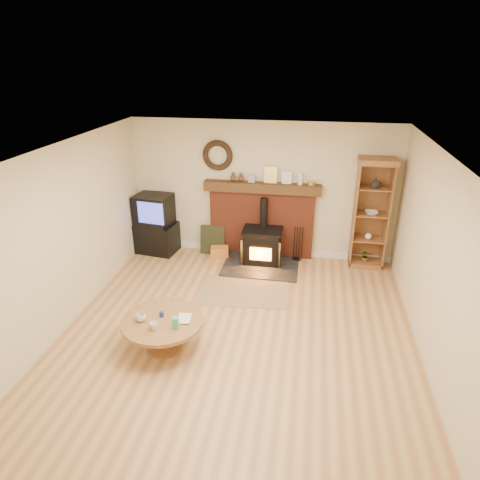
% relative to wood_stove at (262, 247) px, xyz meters
% --- Properties ---
extents(ground, '(5.50, 5.50, 0.00)m').
position_rel_wood_stove_xyz_m(ground, '(-0.07, -2.27, -0.33)').
color(ground, '#A87146').
rests_on(ground, ground).
extents(room_shell, '(5.02, 5.52, 2.61)m').
position_rel_wood_stove_xyz_m(room_shell, '(-0.08, -2.17, 1.39)').
color(room_shell, beige).
rests_on(room_shell, ground).
extents(chimney_breast, '(2.20, 0.22, 1.78)m').
position_rel_wood_stove_xyz_m(chimney_breast, '(-0.06, 0.40, 0.47)').
color(chimney_breast, brown).
rests_on(chimney_breast, ground).
extents(wood_stove, '(1.40, 1.00, 1.25)m').
position_rel_wood_stove_xyz_m(wood_stove, '(0.00, 0.00, 0.00)').
color(wood_stove, black).
rests_on(wood_stove, ground).
extents(area_rug, '(1.57, 1.14, 0.01)m').
position_rel_wood_stove_xyz_m(area_rug, '(-0.16, -1.08, -0.33)').
color(area_rug, brown).
rests_on(area_rug, ground).
extents(tv_unit, '(0.88, 0.67, 1.19)m').
position_rel_wood_stove_xyz_m(tv_unit, '(-2.17, 0.20, 0.24)').
color(tv_unit, black).
rests_on(tv_unit, ground).
extents(curio_cabinet, '(0.66, 0.47, 2.05)m').
position_rel_wood_stove_xyz_m(curio_cabinet, '(1.93, 0.29, 0.70)').
color(curio_cabinet, brown).
rests_on(curio_cabinet, ground).
extents(firelog_box, '(0.38, 0.28, 0.21)m').
position_rel_wood_stove_xyz_m(firelog_box, '(-0.85, 0.13, -0.22)').
color(firelog_box, yellow).
rests_on(firelog_box, ground).
extents(leaning_painting, '(0.49, 0.13, 0.58)m').
position_rel_wood_stove_xyz_m(leaning_painting, '(-1.02, 0.28, -0.04)').
color(leaning_painting, black).
rests_on(leaning_painting, ground).
extents(fire_tools, '(0.19, 0.16, 0.70)m').
position_rel_wood_stove_xyz_m(fire_tools, '(0.65, 0.23, -0.18)').
color(fire_tools, black).
rests_on(fire_tools, ground).
extents(coffee_table, '(1.10, 1.10, 0.62)m').
position_rel_wood_stove_xyz_m(coffee_table, '(-0.99, -2.77, 0.05)').
color(coffee_table, brown).
rests_on(coffee_table, ground).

